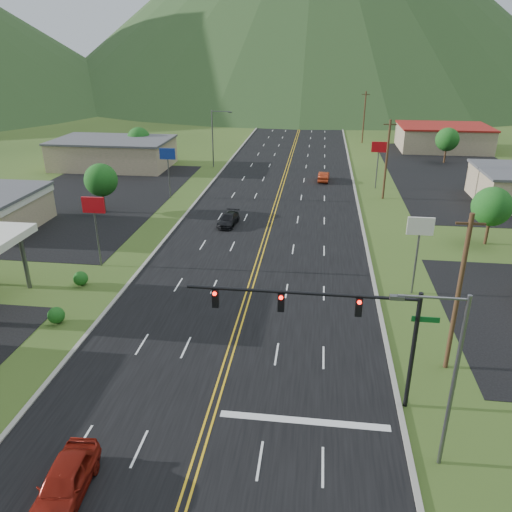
# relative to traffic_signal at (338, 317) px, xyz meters

# --- Properties ---
(traffic_signal) EXTENTS (13.10, 0.43, 7.00)m
(traffic_signal) POSITION_rel_traffic_signal_xyz_m (0.00, 0.00, 0.00)
(traffic_signal) COLOR black
(traffic_signal) RESTS_ON ground
(streetlight_east) EXTENTS (3.28, 0.25, 9.00)m
(streetlight_east) POSITION_rel_traffic_signal_xyz_m (4.70, -4.00, -0.15)
(streetlight_east) COLOR #59595E
(streetlight_east) RESTS_ON ground
(streetlight_west) EXTENTS (3.28, 0.25, 9.00)m
(streetlight_west) POSITION_rel_traffic_signal_xyz_m (-18.16, 56.00, -0.15)
(streetlight_west) COLOR #59595E
(streetlight_west) RESTS_ON ground
(building_west_far) EXTENTS (18.40, 11.40, 4.50)m
(building_west_far) POSITION_rel_traffic_signal_xyz_m (-34.48, 54.00, -3.07)
(building_west_far) COLOR tan
(building_west_far) RESTS_ON ground
(building_east_far) EXTENTS (16.40, 12.40, 4.50)m
(building_east_far) POSITION_rel_traffic_signal_xyz_m (21.52, 76.00, -3.07)
(building_east_far) COLOR tan
(building_east_far) RESTS_ON ground
(pole_sign_west_a) EXTENTS (2.00, 0.18, 6.40)m
(pole_sign_west_a) POSITION_rel_traffic_signal_xyz_m (-20.48, 16.00, -0.28)
(pole_sign_west_a) COLOR #59595E
(pole_sign_west_a) RESTS_ON ground
(pole_sign_west_b) EXTENTS (2.00, 0.18, 6.40)m
(pole_sign_west_b) POSITION_rel_traffic_signal_xyz_m (-20.48, 38.00, -0.28)
(pole_sign_west_b) COLOR #59595E
(pole_sign_west_b) RESTS_ON ground
(pole_sign_east_a) EXTENTS (2.00, 0.18, 6.40)m
(pole_sign_east_a) POSITION_rel_traffic_signal_xyz_m (6.52, 14.00, -0.28)
(pole_sign_east_a) COLOR #59595E
(pole_sign_east_a) RESTS_ON ground
(pole_sign_east_b) EXTENTS (2.00, 0.18, 6.40)m
(pole_sign_east_b) POSITION_rel_traffic_signal_xyz_m (6.52, 46.00, -0.28)
(pole_sign_east_b) COLOR #59595E
(pole_sign_east_b) RESTS_ON ground
(tree_west_a) EXTENTS (3.84, 3.84, 5.82)m
(tree_west_a) POSITION_rel_traffic_signal_xyz_m (-26.48, 31.00, -1.44)
(tree_west_a) COLOR #382314
(tree_west_a) RESTS_ON ground
(tree_west_b) EXTENTS (3.84, 3.84, 5.82)m
(tree_west_b) POSITION_rel_traffic_signal_xyz_m (-31.48, 58.00, -1.44)
(tree_west_b) COLOR #382314
(tree_west_b) RESTS_ON ground
(tree_east_a) EXTENTS (3.84, 3.84, 5.82)m
(tree_east_a) POSITION_rel_traffic_signal_xyz_m (15.52, 26.00, -1.44)
(tree_east_a) COLOR #382314
(tree_east_a) RESTS_ON ground
(tree_east_b) EXTENTS (3.84, 3.84, 5.82)m
(tree_east_b) POSITION_rel_traffic_signal_xyz_m (19.52, 64.00, -1.44)
(tree_east_b) COLOR #382314
(tree_east_b) RESTS_ON ground
(utility_pole_a) EXTENTS (1.60, 0.28, 10.00)m
(utility_pole_a) POSITION_rel_traffic_signal_xyz_m (7.02, 4.00, -0.20)
(utility_pole_a) COLOR #382314
(utility_pole_a) RESTS_ON ground
(utility_pole_b) EXTENTS (1.60, 0.28, 10.00)m
(utility_pole_b) POSITION_rel_traffic_signal_xyz_m (7.02, 41.00, -0.20)
(utility_pole_b) COLOR #382314
(utility_pole_b) RESTS_ON ground
(utility_pole_c) EXTENTS (1.60, 0.28, 10.00)m
(utility_pole_c) POSITION_rel_traffic_signal_xyz_m (7.02, 81.00, -0.20)
(utility_pole_c) COLOR #382314
(utility_pole_c) RESTS_ON ground
(utility_pole_d) EXTENTS (1.60, 0.28, 10.00)m
(utility_pole_d) POSITION_rel_traffic_signal_xyz_m (7.02, 121.00, -0.20)
(utility_pole_d) COLOR #382314
(utility_pole_d) RESTS_ON ground
(car_red_near) EXTENTS (2.26, 4.87, 1.62)m
(car_red_near) POSITION_rel_traffic_signal_xyz_m (-11.68, -8.09, -4.52)
(car_red_near) COLOR maroon
(car_red_near) RESTS_ON ground
(car_dark_mid) EXTENTS (2.14, 4.45, 1.25)m
(car_dark_mid) POSITION_rel_traffic_signal_xyz_m (-10.98, 28.20, -4.71)
(car_dark_mid) COLOR black
(car_dark_mid) RESTS_ON ground
(car_red_far) EXTENTS (1.72, 4.26, 1.37)m
(car_red_far) POSITION_rel_traffic_signal_xyz_m (-0.63, 48.91, -4.64)
(car_red_far) COLOR maroon
(car_red_far) RESTS_ON ground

